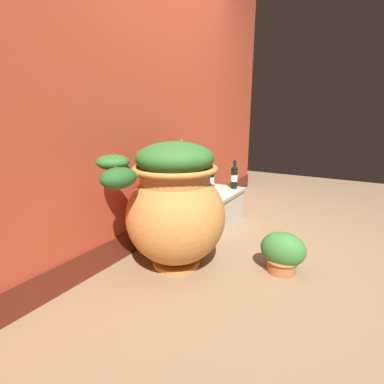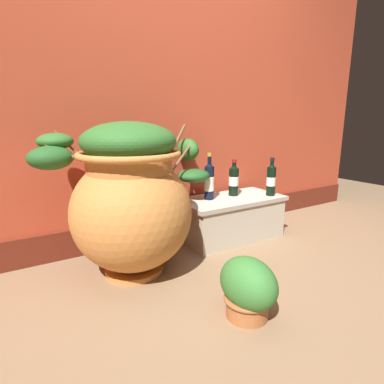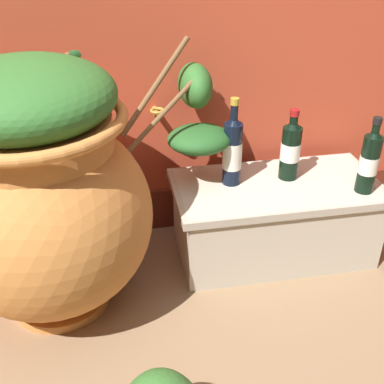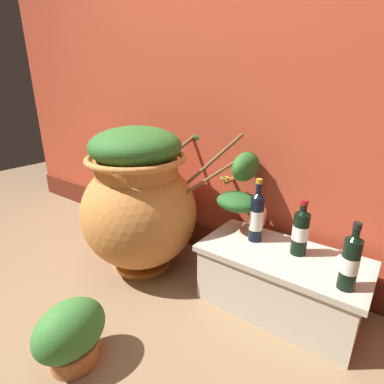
{
  "view_description": "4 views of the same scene",
  "coord_description": "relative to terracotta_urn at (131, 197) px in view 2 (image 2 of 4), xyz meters",
  "views": [
    {
      "loc": [
        -1.92,
        -0.36,
        1.04
      ],
      "look_at": [
        -0.01,
        0.78,
        0.45
      ],
      "focal_mm": 26.34,
      "sensor_mm": 36.0,
      "label": 1
    },
    {
      "loc": [
        -0.98,
        -0.95,
        0.89
      ],
      "look_at": [
        0.09,
        0.79,
        0.42
      ],
      "focal_mm": 29.07,
      "sensor_mm": 36.0,
      "label": 2
    },
    {
      "loc": [
        -0.15,
        -0.71,
        1.25
      ],
      "look_at": [
        0.11,
        0.71,
        0.4
      ],
      "focal_mm": 45.53,
      "sensor_mm": 36.0,
      "label": 3
    },
    {
      "loc": [
        0.88,
        -0.47,
        1.11
      ],
      "look_at": [
        -0.06,
        0.8,
        0.54
      ],
      "focal_mm": 28.28,
      "sensor_mm": 36.0,
      "label": 4
    }
  ],
  "objects": [
    {
      "name": "potted_shrub",
      "position": [
        0.28,
        -0.7,
        -0.32
      ],
      "size": [
        0.23,
        0.3,
        0.29
      ],
      "color": "#B26638",
      "rests_on": "ground_plane"
    },
    {
      "name": "wine_bottle_right",
      "position": [
        0.9,
        0.18,
        -0.01
      ],
      "size": [
        0.08,
        0.08,
        0.28
      ],
      "color": "black",
      "rests_on": "stone_ledge"
    },
    {
      "name": "wine_bottle_middle",
      "position": [
        0.67,
        0.18,
        0.0
      ],
      "size": [
        0.07,
        0.07,
        0.34
      ],
      "color": "black",
      "rests_on": "stone_ledge"
    },
    {
      "name": "terracotta_urn",
      "position": [
        0.0,
        0.0,
        0.0
      ],
      "size": [
        1.17,
        0.91,
        0.89
      ],
      "color": "#CC7F3D",
      "rests_on": "ground_plane"
    },
    {
      "name": "ground_plane",
      "position": [
        0.37,
        -0.7,
        -0.46
      ],
      "size": [
        7.0,
        7.0,
        0.0
      ],
      "primitive_type": "plane",
      "color": "#896B4C"
    },
    {
      "name": "stone_ledge",
      "position": [
        0.84,
        0.13,
        -0.29
      ],
      "size": [
        0.81,
        0.41,
        0.32
      ],
      "color": "beige",
      "rests_on": "ground_plane"
    },
    {
      "name": "back_wall",
      "position": [
        0.37,
        0.5,
        0.83
      ],
      "size": [
        4.4,
        0.33,
        2.6
      ],
      "color": "#B74228",
      "rests_on": "ground_plane"
    },
    {
      "name": "wine_bottle_left",
      "position": [
        1.14,
        0.03,
        -0.01
      ],
      "size": [
        0.07,
        0.07,
        0.29
      ],
      "color": "black",
      "rests_on": "stone_ledge"
    }
  ]
}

